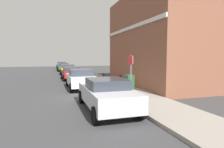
# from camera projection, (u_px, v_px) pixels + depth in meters

# --- Properties ---
(ground) EXTENTS (80.00, 80.00, 0.00)m
(ground) POSITION_uv_depth(u_px,v_px,m) (100.00, 97.00, 11.51)
(ground) COLOR #38383A
(sidewalk) EXTENTS (2.49, 30.00, 0.15)m
(sidewalk) POSITION_uv_depth(u_px,v_px,m) (105.00, 82.00, 17.79)
(sidewalk) COLOR gray
(sidewalk) RESTS_ON ground
(corner_building) EXTENTS (7.19, 10.42, 7.36)m
(corner_building) POSITION_uv_depth(u_px,v_px,m) (168.00, 41.00, 16.26)
(corner_building) COLOR brown
(corner_building) RESTS_ON ground
(car_silver) EXTENTS (1.93, 4.45, 1.41)m
(car_silver) POSITION_uv_depth(u_px,v_px,m) (106.00, 94.00, 8.53)
(car_silver) COLOR #B7B7BC
(car_silver) RESTS_ON ground
(car_white) EXTENTS (1.92, 4.31, 1.45)m
(car_white) POSITION_uv_depth(u_px,v_px,m) (81.00, 78.00, 14.45)
(car_white) COLOR silver
(car_white) RESTS_ON ground
(car_red) EXTENTS (1.93, 3.93, 1.33)m
(car_red) POSITION_uv_depth(u_px,v_px,m) (71.00, 73.00, 20.13)
(car_red) COLOR maroon
(car_red) RESTS_ON ground
(car_yellow) EXTENTS (1.96, 4.06, 1.35)m
(car_yellow) POSITION_uv_depth(u_px,v_px,m) (68.00, 69.00, 26.13)
(car_yellow) COLOR gold
(car_yellow) RESTS_ON ground
(car_green) EXTENTS (1.88, 4.39, 1.35)m
(car_green) POSITION_uv_depth(u_px,v_px,m) (63.00, 67.00, 32.53)
(car_green) COLOR #195933
(car_green) RESTS_ON ground
(car_blue) EXTENTS (1.84, 4.38, 1.42)m
(car_blue) POSITION_uv_depth(u_px,v_px,m) (62.00, 65.00, 38.09)
(car_blue) COLOR navy
(car_blue) RESTS_ON ground
(utility_cabinet) EXTENTS (0.46, 0.61, 1.15)m
(utility_cabinet) POSITION_uv_depth(u_px,v_px,m) (129.00, 85.00, 11.51)
(utility_cabinet) COLOR #1E4C28
(utility_cabinet) RESTS_ON sidewalk
(bollard_near_cabinet) EXTENTS (0.14, 0.14, 1.04)m
(bollard_near_cabinet) POSITION_uv_depth(u_px,v_px,m) (121.00, 81.00, 13.25)
(bollard_near_cabinet) COLOR black
(bollard_near_cabinet) RESTS_ON sidewalk
(bollard_far_kerb) EXTENTS (0.14, 0.14, 1.04)m
(bollard_far_kerb) POSITION_uv_depth(u_px,v_px,m) (104.00, 79.00, 14.29)
(bollard_far_kerb) COLOR black
(bollard_far_kerb) RESTS_ON sidewalk
(street_sign) EXTENTS (0.08, 0.60, 2.30)m
(street_sign) POSITION_uv_depth(u_px,v_px,m) (131.00, 71.00, 9.79)
(street_sign) COLOR #59595B
(street_sign) RESTS_ON sidewalk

